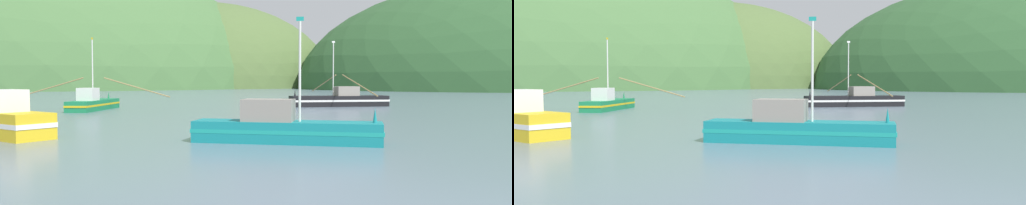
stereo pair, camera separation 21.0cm
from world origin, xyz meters
The scene contains 5 objects.
hill_mid_right centered at (5.09, 190.10, 0.00)m, with size 101.65×81.32×67.12m, color #516B38.
hill_mid_left centered at (-63.29, 203.31, 0.00)m, with size 200.79×160.63×102.33m, color #47703D.
fishing_boat_black centered at (11.06, 46.60, 0.78)m, with size 11.49×20.98×7.46m.
fishing_boat_green centered at (-15.74, 44.00, 0.70)m, with size 15.25×9.53×7.28m.
fishing_boat_teal centered at (-2.42, 15.81, 0.72)m, with size 9.23×5.06×6.06m.
Camera 1 is at (-7.57, -7.33, 3.05)m, focal length 34.44 mm.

